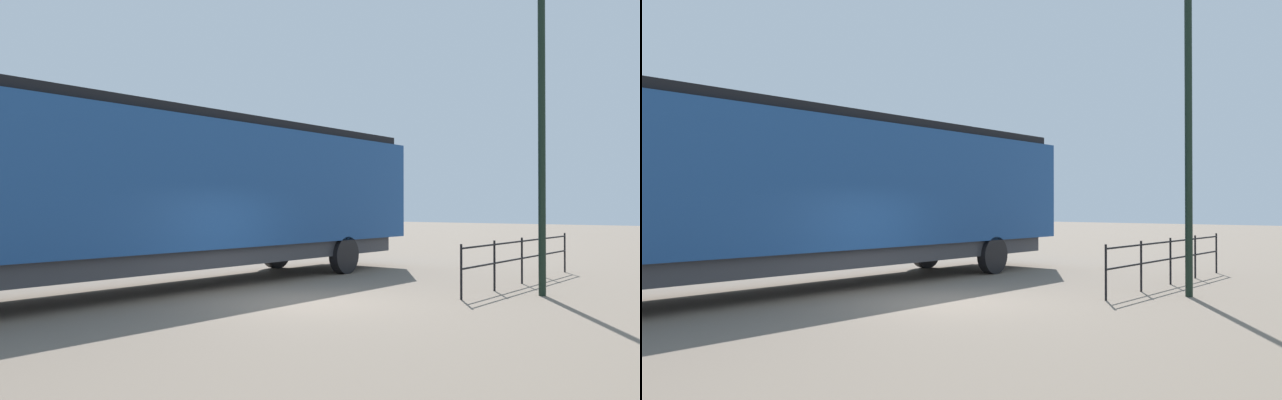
# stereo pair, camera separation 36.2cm
# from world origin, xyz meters

# --- Properties ---
(ground_plane) EXTENTS (120.00, 120.00, 0.00)m
(ground_plane) POSITION_xyz_m (0.00, 0.00, 0.00)
(ground_plane) COLOR #756656
(locomotive) EXTENTS (3.02, 17.68, 4.27)m
(locomotive) POSITION_xyz_m (-3.83, -0.16, 2.39)
(locomotive) COLOR navy
(locomotive) RESTS_ON ground_plane
(lamp_post) EXTENTS (0.49, 0.49, 7.37)m
(lamp_post) POSITION_xyz_m (3.70, 4.07, 4.95)
(lamp_post) COLOR black
(lamp_post) RESTS_ON ground_plane
(platform_fence) EXTENTS (0.05, 7.13, 1.19)m
(platform_fence) POSITION_xyz_m (2.55, 5.93, 0.76)
(platform_fence) COLOR black
(platform_fence) RESTS_ON ground_plane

